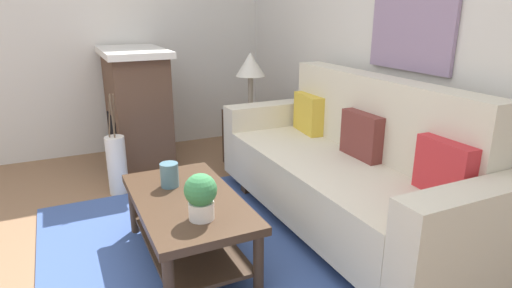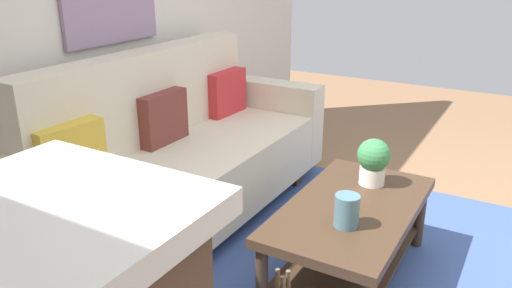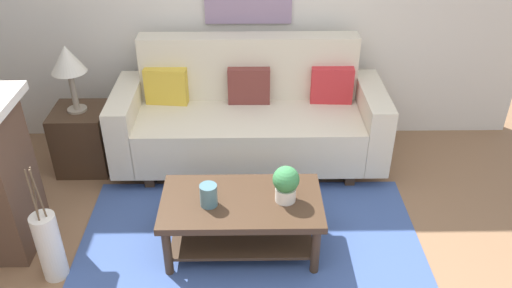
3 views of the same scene
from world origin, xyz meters
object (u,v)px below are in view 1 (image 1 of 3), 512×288
Objects in this scene: table_lamp at (250,67)px; throw_pillow_mustard at (309,113)px; throw_pillow_crimson at (445,168)px; floor_vase at (117,165)px; coffee_table at (188,215)px; potted_plant_tabletop at (201,195)px; tabletop_vase at (169,175)px; couch at (346,171)px; throw_pillow_maroon at (363,135)px; fireplace at (137,108)px; framed_painting at (412,24)px; side_table at (251,139)px.

throw_pillow_mustard is at bearing 16.04° from table_lamp.
floor_vase is (-2.03, -1.52, -0.43)m from throw_pillow_crimson.
potted_plant_tabletop reaches higher than coffee_table.
throw_pillow_crimson reaches higher than tabletop_vase.
couch is 1.23m from tabletop_vase.
throw_pillow_maroon is 1.49m from table_lamp.
fireplace is 1.55× the size of framed_painting.
framed_painting reaches higher than couch.
throw_pillow_crimson is at bearing 0.00° from throw_pillow_maroon.
fireplace reaches higher than tabletop_vase.
throw_pillow_maroon reaches higher than tabletop_vase.
throw_pillow_crimson is 2.57m from floor_vase.
throw_pillow_crimson is 1.37× the size of potted_plant_tabletop.
throw_pillow_maroon reaches higher than coffee_table.
table_lamp is at bearing 90.00° from side_table.
couch is 4.06× the size of side_table.
fireplace is at bearing -148.76° from throw_pillow_maroon.
throw_pillow_mustard is 1.40m from tabletop_vase.
throw_pillow_mustard and throw_pillow_maroon have the same top height.
potted_plant_tabletop is at bearing -110.43° from throw_pillow_crimson.
potted_plant_tabletop is at bearing -79.42° from throw_pillow_maroon.
table_lamp is at bearing -174.47° from throw_pillow_crimson.
floor_vase is at bearing -168.81° from coffee_table.
throw_pillow_mustard is at bearing 108.36° from tabletop_vase.
tabletop_vase is at bearing -71.64° from throw_pillow_mustard.
throw_pillow_mustard is 1.47m from coffee_table.
potted_plant_tabletop reaches higher than side_table.
throw_pillow_crimson is at bearing 24.03° from fireplace.
fireplace is at bearing -118.61° from table_lamp.
table_lamp is (0.00, 0.00, 0.71)m from side_table.
fireplace is (-1.98, -1.20, -0.09)m from throw_pillow_maroon.
coffee_table is (-0.06, -1.14, -0.12)m from couch.
couch is at bearing 101.71° from potted_plant_tabletop.
fireplace reaches higher than table_lamp.
side_table is 1.11× the size of floor_vase.
throw_pillow_mustard is 1.43m from throw_pillow_crimson.
coffee_table is 1.93× the size of table_lamp.
coffee_table is 1.87m from table_lamp.
tabletop_vase is (0.44, -1.32, -0.17)m from throw_pillow_mustard.
potted_plant_tabletop is 1.60m from floor_vase.
table_lamp is (-2.15, -0.21, 0.31)m from throw_pillow_crimson.
couch is 1.15m from coffee_table.
potted_plant_tabletop is 1.84m from framed_painting.
potted_plant_tabletop is at bearing -81.62° from framed_painting.
coffee_table is 1.47× the size of framed_painting.
throw_pillow_maroon reaches higher than side_table.
floor_vase is (-1.04, -0.20, -0.26)m from tabletop_vase.
throw_pillow_maroon is (-0.00, 0.13, 0.25)m from couch.
potted_plant_tabletop is 2.03m from table_lamp.
coffee_table is at bearing -92.70° from throw_pillow_maroon.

